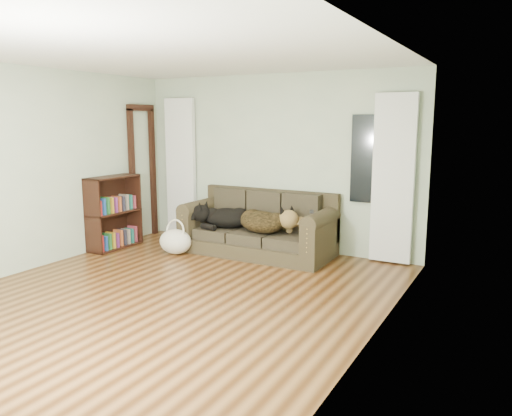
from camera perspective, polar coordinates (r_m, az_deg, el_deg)
The scene contains 15 objects.
floor at distance 5.73m, azimuth -9.37°, elevation -9.73°, with size 5.00×5.00×0.00m, color #3C200B.
ceiling at distance 5.44m, azimuth -10.18°, elevation 17.01°, with size 5.00×5.00×0.00m, color white.
wall_back at distance 7.54m, azimuth 2.15°, elevation 5.26°, with size 4.50×0.04×2.60m, color #B4C4A5.
wall_left at distance 7.05m, azimuth -24.28°, elevation 4.06°, with size 0.04×5.00×2.60m, color #B4C4A5.
wall_right at distance 4.41m, azimuth 13.81°, elevation 1.61°, with size 0.04×5.00×2.60m, color #B4C4A5.
curtain_left at distance 8.39m, azimuth -8.58°, elevation 4.61°, with size 0.55×0.08×2.25m, color white.
curtain_right at distance 6.87m, azimuth 15.40°, elevation 3.19°, with size 0.55×0.08×2.25m, color white.
window_pane at distance 6.98m, azimuth 12.79°, elevation 5.47°, with size 0.50×0.03×1.20m, color black.
door_casing at distance 8.43m, azimuth -12.80°, elevation 3.81°, with size 0.07×0.60×2.10m, color black.
sofa at distance 7.21m, azimuth 0.10°, elevation -1.77°, with size 2.18×0.94×0.89m, color #2D2A19.
dog_black_lab at distance 7.42m, azimuth -3.63°, elevation -1.23°, with size 0.71×0.49×0.30m, color black.
dog_shepherd at distance 7.06m, azimuth 1.04°, elevation -1.71°, with size 0.76×0.54×0.33m, color black.
tv_remote at distance 6.64m, azimuth 6.37°, elevation -0.41°, with size 0.04×0.16×0.02m, color black.
tote_bag at distance 7.36m, azimuth -9.18°, elevation -3.97°, with size 0.50×0.39×0.36m, color beige.
bookshelf at distance 7.85m, azimuth -15.93°, elevation -0.82°, with size 0.33×0.88×1.10m, color black.
Camera 1 is at (3.36, -4.22, 1.92)m, focal length 35.00 mm.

